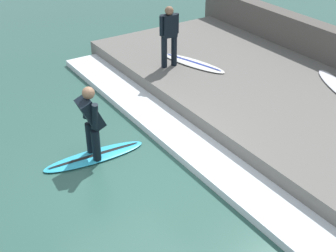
{
  "coord_description": "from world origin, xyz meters",
  "views": [
    {
      "loc": [
        -3.28,
        -6.45,
        5.27
      ],
      "look_at": [
        0.94,
        0.0,
        0.7
      ],
      "focal_mm": 50.0,
      "sensor_mm": 36.0,
      "label": 1
    }
  ],
  "objects_px": {
    "surfboard_riding": "(95,156)",
    "surfer_riding": "(91,119)",
    "surfboard_waiting_near": "(193,63)",
    "surfer_waiting_near": "(169,33)"
  },
  "relations": [
    {
      "from": "surfer_riding",
      "to": "surfboard_waiting_near",
      "type": "relative_size",
      "value": 0.75
    },
    {
      "from": "surfboard_riding",
      "to": "surfboard_waiting_near",
      "type": "height_order",
      "value": "surfboard_waiting_near"
    },
    {
      "from": "surfer_waiting_near",
      "to": "surfboard_riding",
      "type": "bearing_deg",
      "value": -146.04
    },
    {
      "from": "surfboard_riding",
      "to": "surfboard_waiting_near",
      "type": "bearing_deg",
      "value": 26.68
    },
    {
      "from": "surfer_waiting_near",
      "to": "surfboard_waiting_near",
      "type": "xyz_separation_m",
      "value": [
        0.59,
        -0.25,
        -0.85
      ]
    },
    {
      "from": "surfboard_riding",
      "to": "surfer_riding",
      "type": "xyz_separation_m",
      "value": [
        0.0,
        -0.0,
        0.85
      ]
    },
    {
      "from": "surfer_riding",
      "to": "surfboard_waiting_near",
      "type": "distance_m",
      "value": 4.24
    },
    {
      "from": "surfer_waiting_near",
      "to": "surfer_riding",
      "type": "bearing_deg",
      "value": -146.04
    },
    {
      "from": "surfboard_riding",
      "to": "surfer_riding",
      "type": "relative_size",
      "value": 1.41
    },
    {
      "from": "surfer_waiting_near",
      "to": "surfboard_waiting_near",
      "type": "relative_size",
      "value": 0.78
    }
  ]
}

